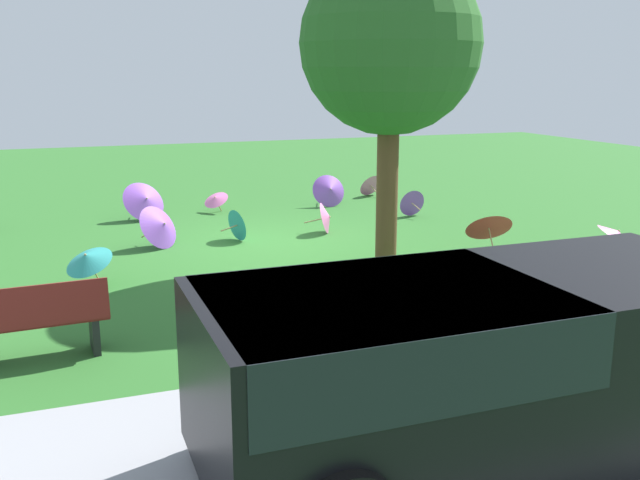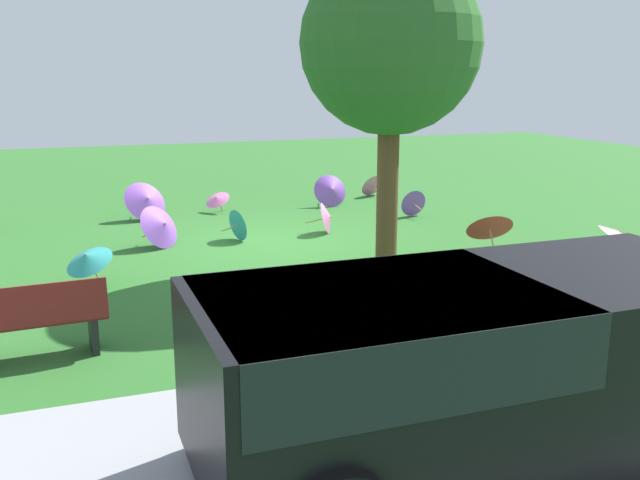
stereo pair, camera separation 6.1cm
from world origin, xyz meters
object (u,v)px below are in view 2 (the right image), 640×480
at_px(van_dark, 464,357).
at_px(parasol_teal_1, 88,258).
at_px(park_bench, 32,321).
at_px(parasol_pink_4, 618,234).
at_px(parasol_teal_0, 240,224).
at_px(parasol_pink_6, 371,184).
at_px(parasol_pink_5, 217,199).
at_px(parasol_purple_0, 147,200).
at_px(shade_tree, 391,45).
at_px(parasol_pink_0, 328,217).
at_px(parasol_purple_2, 331,190).
at_px(parasol_purple_3, 412,203).
at_px(parasol_red_2, 489,224).
at_px(parasol_purple_4, 162,225).

distance_m(van_dark, parasol_teal_1, 6.72).
distance_m(park_bench, parasol_pink_4, 9.41).
xyz_separation_m(parasol_teal_0, parasol_pink_6, (-4.41, -3.74, -0.00)).
relative_size(parasol_teal_1, parasol_pink_5, 1.28).
bearing_deg(parasol_purple_0, parasol_teal_1, 73.28).
distance_m(shade_tree, parasol_pink_0, 4.07).
relative_size(parasol_purple_2, parasol_pink_6, 1.12).
xyz_separation_m(van_dark, parasol_purple_0, (1.18, -10.90, -0.47)).
xyz_separation_m(parasol_teal_0, parasol_teal_1, (2.85, 2.18, 0.13)).
xyz_separation_m(parasol_purple_0, parasol_pink_4, (-7.18, 6.07, -0.02)).
relative_size(parasol_purple_0, parasol_teal_0, 1.78).
bearing_deg(parasol_purple_3, parasol_purple_2, -53.19).
height_order(parasol_teal_1, parasol_pink_5, parasol_teal_1).
bearing_deg(parasol_pink_4, parasol_teal_1, -8.88).
distance_m(parasol_teal_0, parasol_pink_5, 2.88).
relative_size(parasol_pink_4, parasol_red_2, 0.94).
xyz_separation_m(parasol_pink_4, parasol_red_2, (1.82, -1.16, 0.08)).
bearing_deg(parasol_red_2, park_bench, 18.75).
xyz_separation_m(shade_tree, parasol_teal_0, (1.86, -2.51, -3.22)).
bearing_deg(parasol_teal_1, parasol_purple_0, -106.72).
xyz_separation_m(parasol_purple_0, parasol_pink_6, (-5.83, -1.19, -0.14)).
xyz_separation_m(van_dark, parasol_pink_5, (-0.42, -11.23, -0.59)).
distance_m(parasol_purple_2, parasol_pink_6, 1.85).
xyz_separation_m(parasol_pink_5, parasol_red_2, (-3.75, 5.24, 0.18)).
bearing_deg(parasol_pink_5, parasol_purple_2, 176.19).
xyz_separation_m(parasol_pink_0, parasol_purple_3, (-2.38, -0.99, -0.02)).
bearing_deg(parasol_pink_4, parasol_pink_0, -41.54).
bearing_deg(parasol_pink_0, van_dark, 76.38).
relative_size(parasol_teal_0, parasol_purple_4, 0.63).
bearing_deg(parasol_red_2, parasol_pink_6, -94.48).
distance_m(parasol_pink_0, parasol_purple_3, 2.58).
bearing_deg(parasol_purple_4, van_dark, 98.41).
distance_m(shade_tree, parasol_purple_4, 5.17).
xyz_separation_m(parasol_pink_0, parasol_purple_0, (3.21, -2.55, 0.12)).
relative_size(parasol_pink_5, parasol_red_2, 0.78).
distance_m(parasol_purple_0, parasol_pink_4, 9.40).
bearing_deg(shade_tree, parasol_red_2, -175.97).
relative_size(parasol_pink_0, parasol_teal_0, 1.06).
distance_m(shade_tree, parasol_pink_5, 6.49).
distance_m(parasol_teal_1, parasol_pink_5, 5.89).
relative_size(parasol_purple_2, parasol_teal_1, 0.81).
bearing_deg(parasol_pink_6, parasol_teal_1, 39.21).
relative_size(parasol_purple_3, parasol_pink_6, 0.85).
height_order(parasol_teal_0, parasol_purple_2, parasol_purple_2).
bearing_deg(parasol_teal_0, parasol_pink_0, 179.93).
distance_m(parasol_purple_4, parasol_red_2, 5.86).
height_order(parasol_purple_0, parasol_pink_5, parasol_purple_0).
bearing_deg(parasol_red_2, parasol_teal_1, -1.59).
height_order(parasol_pink_5, parasol_red_2, parasol_red_2).
bearing_deg(parasol_red_2, parasol_pink_4, 147.66).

